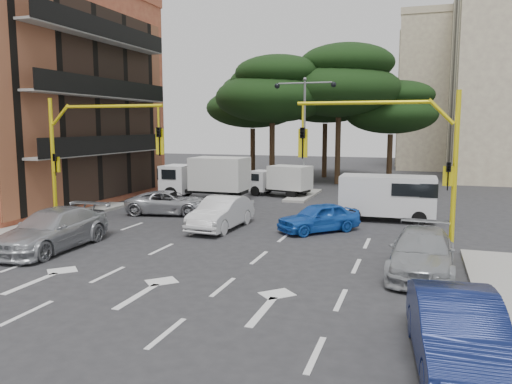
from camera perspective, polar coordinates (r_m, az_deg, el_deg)
ground at (r=18.98m, az=-5.44°, el=-6.99°), size 120.00×120.00×0.00m
median_strip at (r=33.96m, az=5.45°, el=-0.37°), size 1.40×6.00×0.15m
apartment_beige_far at (r=61.16m, az=23.81°, el=10.34°), size 16.20×12.15×16.70m
pine_left_near at (r=40.49m, az=1.94°, el=11.63°), size 9.15×9.15×10.23m
pine_center at (r=41.40m, az=9.56°, el=12.40°), size 9.98×9.98×11.16m
pine_left_far at (r=45.15m, az=-0.33°, el=10.34°), size 8.32×8.32×9.30m
pine_right at (r=42.85m, az=15.28°, el=9.29°), size 7.49×7.49×8.37m
pine_back at (r=46.60m, az=8.02°, el=11.03°), size 9.15×9.15×10.23m
signal_mast_right at (r=18.82m, az=16.41°, el=4.60°), size 5.79×0.37×6.00m
signal_mast_left at (r=23.58m, az=-18.94°, el=5.04°), size 5.79×0.37×6.00m
street_lamp_center at (r=33.64m, az=5.56°, el=8.70°), size 4.16×0.36×7.77m
car_white_hatch at (r=23.17m, az=-4.00°, el=-2.42°), size 1.78×4.59×1.49m
car_blue_compact at (r=22.69m, az=7.19°, el=-2.90°), size 3.81×3.83×1.31m
car_silver_wagon at (r=20.93m, az=-22.23°, el=-3.99°), size 2.31×5.37×1.54m
car_silver_cross_a at (r=27.32m, az=-9.85°, el=-1.20°), size 4.88×2.89×1.27m
car_navy_parked at (r=10.90m, az=22.02°, el=-14.63°), size 2.06×4.70×1.50m
car_silver_parked at (r=17.06m, az=18.44°, el=-6.56°), size 2.19×4.98×1.42m
van_white at (r=25.97m, az=14.77°, el=-0.64°), size 4.67×2.17×2.32m
box_truck_a at (r=32.11m, az=-5.83°, el=1.53°), size 5.66×2.41×2.78m
box_truck_b at (r=33.72m, az=2.74°, el=1.28°), size 4.60×2.79×2.11m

